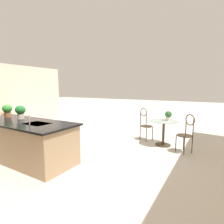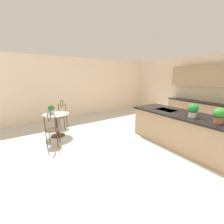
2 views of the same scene
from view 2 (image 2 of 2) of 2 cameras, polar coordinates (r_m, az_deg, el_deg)
ground_plane at (r=4.14m, az=15.25°, el=-13.87°), size 40.00×40.00×0.00m
wall_back at (r=6.92m, az=36.56°, el=6.84°), size 9.00×0.12×2.70m
wall_left_window at (r=7.19m, az=-10.73°, el=9.59°), size 0.12×7.80×2.70m
kitchen_island at (r=4.45m, az=25.84°, el=-6.28°), size 2.80×1.06×0.92m
back_counter_run at (r=6.78m, az=31.02°, el=0.12°), size 2.44×0.64×1.52m
upper_cabinet_run at (r=6.60m, az=32.53°, el=12.00°), size 2.40×0.36×0.76m
bistro_table at (r=4.95m, az=-21.02°, el=-3.98°), size 0.80×0.80×0.74m
chair_near_window at (r=4.24m, az=-22.84°, el=-5.41°), size 0.52×0.51×1.04m
chair_by_island at (r=5.62m, az=-19.30°, el=-0.34°), size 0.53×0.53×1.04m
sink_faucet at (r=4.73m, az=22.03°, el=2.42°), size 0.02×0.02×0.22m
potted_plant_on_table at (r=4.91m, az=-22.90°, el=1.16°), size 0.20×0.20×0.28m
potted_plant_counter_near at (r=4.00m, az=29.34°, el=0.81°), size 0.24×0.24×0.34m
potted_plant_counter_far at (r=3.82m, az=36.75°, el=-0.86°), size 0.24×0.24×0.33m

